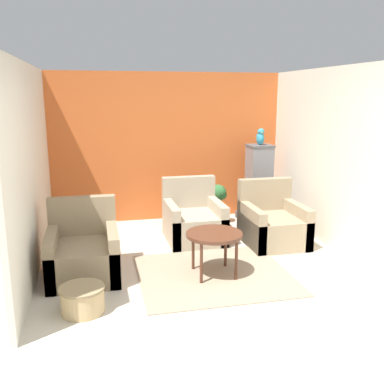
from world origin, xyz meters
TOP-DOWN VIEW (x-y plane):
  - ground_plane at (0.00, 0.00)m, footprint 20.00×20.00m
  - wall_back_accent at (0.00, 3.59)m, footprint 3.95×0.06m
  - wall_left at (-1.94, 1.78)m, footprint 0.06×3.56m
  - wall_right at (1.94, 1.78)m, footprint 0.06×3.56m
  - area_rug at (0.10, 1.08)m, footprint 1.77×1.58m
  - coffee_table at (0.10, 1.08)m, footprint 0.66×0.66m
  - armchair_left at (-1.39, 1.39)m, footprint 0.80×0.88m
  - armchair_right at (1.22, 1.97)m, footprint 0.80×0.88m
  - armchair_middle at (0.16, 2.38)m, footprint 0.80×0.88m
  - birdcage at (1.43, 3.06)m, footprint 0.60×0.60m
  - parrot at (1.43, 3.06)m, footprint 0.13×0.23m
  - potted_plant at (0.73, 3.07)m, footprint 0.31×0.30m
  - wicker_basket at (-1.39, 0.51)m, footprint 0.44×0.44m

SIDE VIEW (x-z plane):
  - ground_plane at x=0.00m, z-range 0.00..0.00m
  - area_rug at x=0.10m, z-range 0.00..0.01m
  - wicker_basket at x=-1.39m, z-range 0.01..0.28m
  - armchair_left at x=-1.39m, z-range -0.16..0.72m
  - armchair_right at x=1.22m, z-range -0.16..0.72m
  - armchair_middle at x=0.16m, z-range -0.16..0.72m
  - potted_plant at x=0.73m, z-range 0.02..0.68m
  - coffee_table at x=0.10m, z-range 0.21..0.73m
  - birdcage at x=1.43m, z-range -0.07..1.21m
  - wall_back_accent at x=0.00m, z-range 0.00..2.44m
  - wall_left at x=-1.94m, z-range 0.00..2.44m
  - wall_right at x=1.94m, z-range 0.00..2.44m
  - parrot at x=1.43m, z-range 1.27..1.55m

